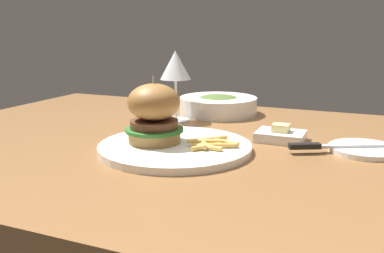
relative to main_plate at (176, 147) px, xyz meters
The scene contains 9 objects.
dining_table 0.12m from the main_plate, 92.16° to the left, with size 1.30×0.90×0.74m.
main_plate is the anchor object (origin of this frame).
burger_sandwich 0.08m from the main_plate, behind, with size 0.11×0.11×0.13m.
fries_pile 0.07m from the main_plate, ahead, with size 0.10×0.10×0.01m.
wine_glass 0.30m from the main_plate, 115.41° to the left, with size 0.08×0.08×0.18m.
bread_plate 0.36m from the main_plate, 22.10° to the left, with size 0.13×0.13×0.01m, color white.
table_knife 0.31m from the main_plate, 21.24° to the left, with size 0.22×0.12×0.01m.
butter_dish 0.23m from the main_plate, 42.39° to the left, with size 0.10×0.08×0.04m.
soup_bowl 0.38m from the main_plate, 97.38° to the left, with size 0.21×0.21×0.05m.
Camera 1 is at (0.34, -0.80, 0.97)m, focal length 40.00 mm.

